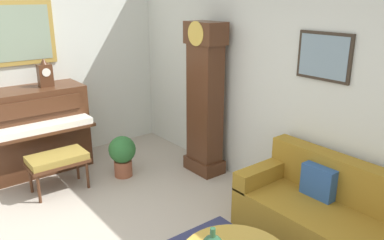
{
  "coord_description": "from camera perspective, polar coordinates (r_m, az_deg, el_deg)",
  "views": [
    {
      "loc": [
        2.96,
        -1.06,
        2.33
      ],
      "look_at": [
        -0.08,
        1.32,
        1.08
      ],
      "focal_mm": 36.1,
      "sensor_mm": 36.0,
      "label": 1
    }
  ],
  "objects": [
    {
      "name": "wall_back",
      "position": [
        4.64,
        11.37,
        6.1
      ],
      "size": [
        5.3,
        0.13,
        2.8
      ],
      "color": "silver",
      "rests_on": "ground_plane"
    },
    {
      "name": "piano",
      "position": [
        5.63,
        -22.65,
        -1.47
      ],
      "size": [
        0.87,
        1.44,
        1.16
      ],
      "color": "#4C2B19",
      "rests_on": "ground_plane"
    },
    {
      "name": "piano_bench",
      "position": [
        5.02,
        -19.27,
        -5.63
      ],
      "size": [
        0.42,
        0.7,
        0.48
      ],
      "color": "#4C2B19",
      "rests_on": "ground_plane"
    },
    {
      "name": "grandfather_clock",
      "position": [
        5.1,
        1.9,
        2.44
      ],
      "size": [
        0.52,
        0.34,
        2.03
      ],
      "color": "#4C2B19",
      "rests_on": "ground_plane"
    },
    {
      "name": "couch",
      "position": [
        3.97,
        20.69,
        -13.86
      ],
      "size": [
        1.9,
        0.8,
        0.84
      ],
      "color": "olive",
      "rests_on": "ground_plane"
    },
    {
      "name": "mantel_clock",
      "position": [
        5.52,
        -20.89,
        6.39
      ],
      "size": [
        0.13,
        0.18,
        0.38
      ],
      "color": "#4C2B19",
      "rests_on": "piano"
    },
    {
      "name": "potted_plant",
      "position": [
        5.23,
        -10.25,
        -4.9
      ],
      "size": [
        0.36,
        0.36,
        0.56
      ],
      "color": "#935138",
      "rests_on": "ground_plane"
    }
  ]
}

